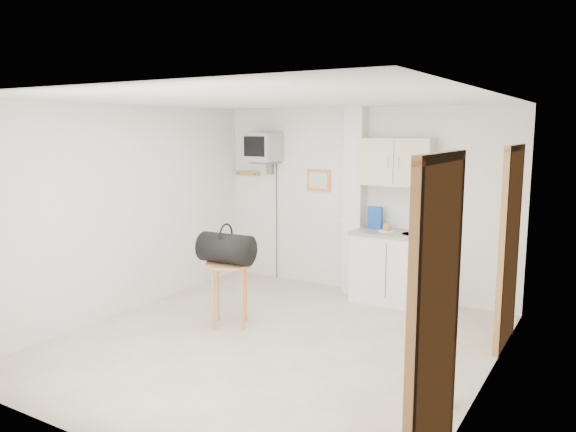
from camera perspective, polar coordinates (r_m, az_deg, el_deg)
The scene contains 7 objects.
ground at distance 6.02m, azimuth -1.55°, elevation -12.75°, with size 4.50×4.50×0.00m, color #B8AC95.
room_envelope at distance 5.59m, azimuth 0.95°, elevation 1.88°, with size 4.24×4.54×2.55m.
kitchenette at distance 7.29m, azimuth 10.78°, elevation -2.47°, with size 1.03×0.58×2.10m.
crt_television at distance 8.09m, azimuth -2.59°, elevation 6.87°, with size 0.44×0.45×2.15m.
round_table at distance 6.36m, azimuth -5.98°, elevation -5.84°, with size 0.53×0.53×0.73m.
duffel_bag at distance 6.28m, azimuth -6.29°, elevation -3.27°, with size 0.62×0.37×0.45m.
water_bottle at distance 4.89m, azimuth 15.81°, elevation -16.29°, with size 0.13×0.13×0.38m.
Camera 1 is at (3.01, -4.72, 2.22)m, focal length 35.00 mm.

